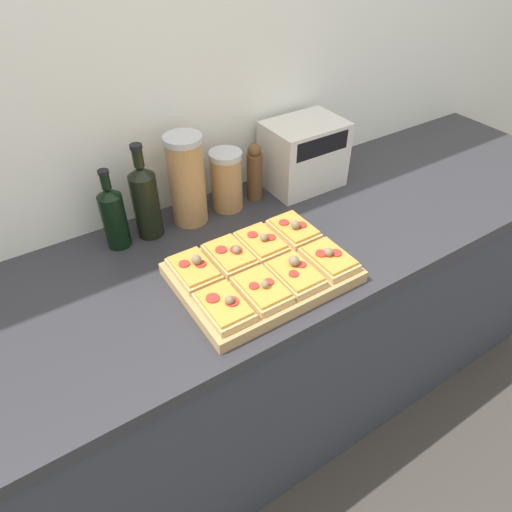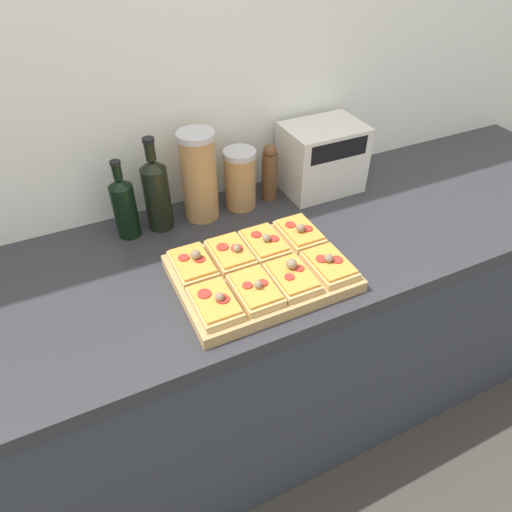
{
  "view_description": "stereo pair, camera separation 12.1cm",
  "coord_description": "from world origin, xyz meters",
  "views": [
    {
      "loc": [
        -0.56,
        -0.56,
        1.74
      ],
      "look_at": [
        -0.05,
        0.22,
        0.97
      ],
      "focal_mm": 32.0,
      "sensor_mm": 36.0,
      "label": 1
    },
    {
      "loc": [
        -0.45,
        -0.62,
        1.74
      ],
      "look_at": [
        -0.05,
        0.22,
        0.97
      ],
      "focal_mm": 32.0,
      "sensor_mm": 36.0,
      "label": 2
    }
  ],
  "objects": [
    {
      "name": "kitchen_counter",
      "position": [
        0.0,
        0.32,
        0.46
      ],
      "size": [
        2.63,
        0.67,
        0.91
      ],
      "color": "#333842",
      "rests_on": "ground_plane"
    },
    {
      "name": "pizza_slice_front_right",
      "position": [
        0.11,
        0.11,
        0.96
      ],
      "size": [
        0.1,
        0.15,
        0.05
      ],
      "color": "tan",
      "rests_on": "cutting_board"
    },
    {
      "name": "ground_plane",
      "position": [
        0.0,
        0.0,
        0.0
      ],
      "size": [
        12.0,
        12.0,
        0.0
      ],
      "primitive_type": "plane",
      "color": "#3D3833"
    },
    {
      "name": "olive_oil_bottle",
      "position": [
        -0.32,
        0.54,
        1.01
      ],
      "size": [
        0.07,
        0.07,
        0.24
      ],
      "color": "black",
      "rests_on": "kitchen_counter"
    },
    {
      "name": "wine_bottle",
      "position": [
        -0.22,
        0.54,
        1.03
      ],
      "size": [
        0.08,
        0.08,
        0.29
      ],
      "color": "black",
      "rests_on": "kitchen_counter"
    },
    {
      "name": "pizza_slice_back_left",
      "position": [
        -0.21,
        0.27,
        0.96
      ],
      "size": [
        0.1,
        0.15,
        0.05
      ],
      "color": "tan",
      "rests_on": "cutting_board"
    },
    {
      "name": "wall_back",
      "position": [
        0.0,
        0.67,
        1.25
      ],
      "size": [
        6.0,
        0.06,
        2.5
      ],
      "color": "silver",
      "rests_on": "ground_plane"
    },
    {
      "name": "pizza_slice_front_left",
      "position": [
        -0.21,
        0.11,
        0.96
      ],
      "size": [
        0.1,
        0.15,
        0.05
      ],
      "color": "tan",
      "rests_on": "cutting_board"
    },
    {
      "name": "pizza_slice_front_midleft",
      "position": [
        -0.1,
        0.11,
        0.96
      ],
      "size": [
        0.1,
        0.15,
        0.05
      ],
      "color": "tan",
      "rests_on": "cutting_board"
    },
    {
      "name": "grain_jar_tall",
      "position": [
        -0.09,
        0.54,
        1.05
      ],
      "size": [
        0.11,
        0.11,
        0.28
      ],
      "color": "#AD7F4C",
      "rests_on": "kitchen_counter"
    },
    {
      "name": "cutting_board",
      "position": [
        -0.05,
        0.19,
        0.93
      ],
      "size": [
        0.45,
        0.33,
        0.03
      ],
      "primitive_type": "cube",
      "color": "tan",
      "rests_on": "kitchen_counter"
    },
    {
      "name": "pizza_slice_back_midright",
      "position": [
        0.0,
        0.27,
        0.96
      ],
      "size": [
        0.1,
        0.15,
        0.05
      ],
      "color": "tan",
      "rests_on": "cutting_board"
    },
    {
      "name": "pizza_slice_back_midleft",
      "position": [
        -0.1,
        0.27,
        0.96
      ],
      "size": [
        0.1,
        0.15,
        0.05
      ],
      "color": "tan",
      "rests_on": "cutting_board"
    },
    {
      "name": "pizza_slice_back_right",
      "position": [
        0.11,
        0.27,
        0.96
      ],
      "size": [
        0.1,
        0.15,
        0.05
      ],
      "color": "tan",
      "rests_on": "cutting_board"
    },
    {
      "name": "grain_jar_short",
      "position": [
        0.05,
        0.54,
        1.01
      ],
      "size": [
        0.1,
        0.1,
        0.19
      ],
      "color": "#AD7F4C",
      "rests_on": "kitchen_counter"
    },
    {
      "name": "pizza_slice_front_midright",
      "position": [
        0.0,
        0.12,
        0.96
      ],
      "size": [
        0.1,
        0.15,
        0.06
      ],
      "color": "tan",
      "rests_on": "cutting_board"
    },
    {
      "name": "pepper_mill",
      "position": [
        0.15,
        0.54,
        1.01
      ],
      "size": [
        0.05,
        0.05,
        0.19
      ],
      "color": "brown",
      "rests_on": "kitchen_counter"
    },
    {
      "name": "toaster_oven",
      "position": [
        0.34,
        0.53,
        1.03
      ],
      "size": [
        0.28,
        0.19,
        0.22
      ],
      "color": "beige",
      "rests_on": "kitchen_counter"
    }
  ]
}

